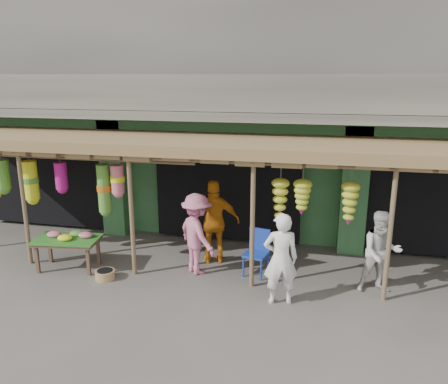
% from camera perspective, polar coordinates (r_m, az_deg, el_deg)
% --- Properties ---
extents(ground, '(80.00, 80.00, 0.00)m').
position_cam_1_polar(ground, '(9.29, -2.41, -11.00)').
color(ground, '#514C47').
rests_on(ground, ground).
extents(building, '(16.40, 6.80, 7.00)m').
position_cam_1_polar(building, '(13.14, 3.10, 11.86)').
color(building, gray).
rests_on(building, ground).
extents(awning, '(14.00, 2.70, 2.79)m').
position_cam_1_polar(awning, '(9.30, -2.21, 5.75)').
color(awning, brown).
rests_on(awning, ground).
extents(flower_table, '(1.44, 0.96, 0.81)m').
position_cam_1_polar(flower_table, '(10.00, -19.68, -5.91)').
color(flower_table, brown).
rests_on(flower_table, ground).
extents(blue_chair, '(0.55, 0.56, 0.97)m').
position_cam_1_polar(blue_chair, '(9.25, 4.39, -7.48)').
color(blue_chair, '#1939A6').
rests_on(blue_chair, ground).
extents(basket_right, '(0.47, 0.47, 0.18)m').
position_cam_1_polar(basket_right, '(9.48, -15.27, -10.38)').
color(basket_right, olive).
rests_on(basket_right, ground).
extents(person_front, '(0.71, 0.55, 1.73)m').
position_cam_1_polar(person_front, '(8.02, 7.42, -8.66)').
color(person_front, white).
rests_on(person_front, ground).
extents(person_right, '(0.90, 0.77, 1.62)m').
position_cam_1_polar(person_right, '(8.89, 19.79, -7.44)').
color(person_right, silver).
rests_on(person_right, ground).
extents(person_vendor, '(1.19, 0.78, 1.89)m').
position_cam_1_polar(person_vendor, '(9.64, -1.23, -3.93)').
color(person_vendor, orange).
rests_on(person_vendor, ground).
extents(person_shopper, '(1.26, 1.23, 1.73)m').
position_cam_1_polar(person_shopper, '(9.17, -3.56, -5.48)').
color(person_shopper, '#CA6B89').
rests_on(person_shopper, ground).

